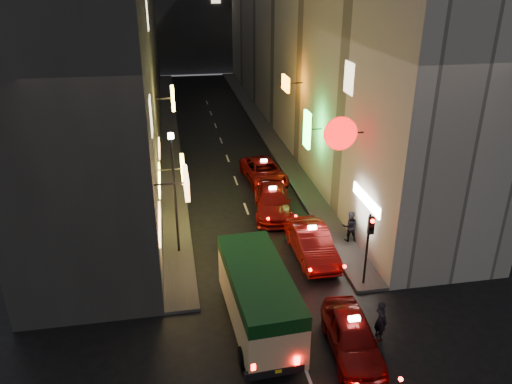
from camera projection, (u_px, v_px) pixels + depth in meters
building_left at (115, 28)px, 40.11m from camera, size 7.39×52.00×18.00m
building_right at (307, 24)px, 42.69m from camera, size 7.98×52.00×18.00m
sidewalk_left at (170, 132)px, 44.35m from camera, size 1.50×52.00×0.15m
sidewalk_right at (263, 127)px, 45.72m from camera, size 1.50×52.00×0.15m
minibus at (258, 292)px, 19.50m from camera, size 2.52×6.36×2.69m
taxi_near at (353, 334)px, 18.54m from camera, size 2.65×5.56×1.89m
taxi_second at (312, 241)px, 24.83m from camera, size 2.45×5.77×1.99m
taxi_third at (273, 199)px, 29.43m from camera, size 3.02×5.76×1.92m
taxi_far at (264, 170)px, 33.83m from camera, size 2.65×5.42×1.84m
pedestrian_crossing at (381, 318)px, 19.26m from camera, size 0.53×0.70×1.91m
pedestrian_sidewalk at (350, 224)px, 26.04m from camera, size 0.74×0.50×1.88m
traffic_light at (369, 235)px, 21.66m from camera, size 0.26×0.43×3.50m
lamp_post at (174, 186)px, 23.99m from camera, size 0.28×0.28×6.22m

